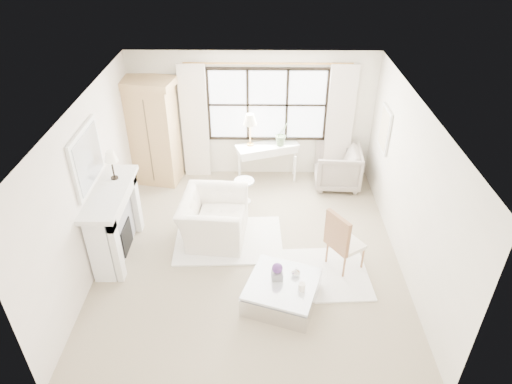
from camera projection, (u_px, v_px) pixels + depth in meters
floor at (250, 252)px, 7.88m from camera, size 5.50×5.50×0.00m
ceiling at (249, 105)px, 6.41m from camera, size 5.50×5.50×0.00m
wall_back at (253, 116)px, 9.45m from camera, size 5.00×0.00×5.00m
wall_front at (244, 325)px, 4.84m from camera, size 5.00×0.00×5.00m
wall_left at (91, 186)px, 7.17m from camera, size 0.00×5.50×5.50m
wall_right at (409, 187)px, 7.13m from camera, size 0.00×5.50×5.50m
window_pane at (267, 105)px, 9.30m from camera, size 2.40×0.02×1.50m
window_frame at (267, 105)px, 9.29m from camera, size 2.50×0.04×1.50m
curtain_rod at (268, 63)px, 8.78m from camera, size 3.30×0.04×0.04m
curtain_left at (195, 123)px, 9.44m from camera, size 0.55×0.10×2.47m
curtain_right at (340, 123)px, 9.42m from camera, size 0.55×0.10×2.47m
fireplace at (113, 221)px, 7.55m from camera, size 0.58×1.66×1.26m
mirror_frame at (87, 158)px, 6.90m from camera, size 0.05×1.15×0.95m
mirror_glass at (89, 158)px, 6.90m from camera, size 0.02×1.00×0.80m
art_frame at (385, 129)px, 8.44m from camera, size 0.04×0.62×0.82m
art_canvas at (384, 129)px, 8.44m from camera, size 0.01×0.52×0.72m
mantel_lamp at (111, 158)px, 7.31m from camera, size 0.22×0.22×0.51m
armoire at (151, 131)px, 9.31m from camera, size 1.23×0.89×2.24m
console_table at (267, 162)px, 9.76m from camera, size 1.38×0.85×0.80m
console_lamp at (250, 120)px, 9.25m from camera, size 0.28×0.28×0.69m
orchid_plant at (282, 134)px, 9.41m from camera, size 0.35×0.34×0.50m
side_table at (244, 188)px, 9.01m from camera, size 0.40×0.40×0.51m
rug_left at (229, 240)px, 8.14m from camera, size 1.94×1.40×0.03m
rug_right at (316, 274)px, 7.41m from camera, size 1.75×1.36×0.03m
club_armchair at (213, 218)px, 8.04m from camera, size 1.20×1.34×0.81m
wingback_chair at (337, 167)px, 9.51m from camera, size 0.99×0.96×0.85m
french_chair at (344, 252)px, 7.42m from camera, size 0.67×0.67×1.08m
coffee_table at (282, 292)px, 6.84m from camera, size 1.26×1.26×0.38m
planter_box at (277, 275)px, 6.78m from camera, size 0.17×0.17×0.12m
planter_flowers at (277, 268)px, 6.70m from camera, size 0.16×0.16×0.16m
pillar_candle at (302, 287)px, 6.57m from camera, size 0.10×0.10×0.12m
coffee_vase at (296, 272)px, 6.82m from camera, size 0.17×0.17×0.14m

